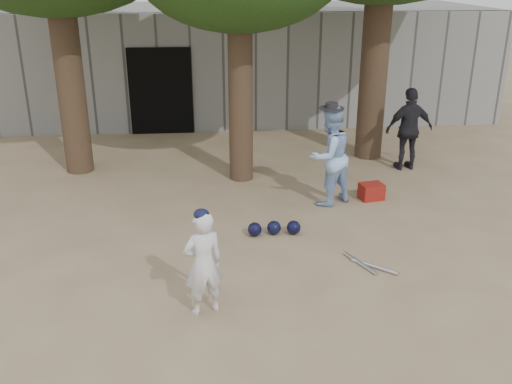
{
  "coord_description": "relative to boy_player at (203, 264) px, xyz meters",
  "views": [
    {
      "loc": [
        -0.14,
        -6.83,
        4.07
      ],
      "look_at": [
        0.6,
        1.0,
        0.95
      ],
      "focal_mm": 40.0,
      "sensor_mm": 36.0,
      "label": 1
    }
  ],
  "objects": [
    {
      "name": "back_building",
      "position": [
        0.2,
        10.99,
        0.81
      ],
      "size": [
        16.0,
        5.24,
        3.0
      ],
      "color": "gray",
      "rests_on": "ground"
    },
    {
      "name": "helmet_row",
      "position": [
        1.15,
        2.14,
        -0.57
      ],
      "size": [
        0.87,
        0.26,
        0.23
      ],
      "color": "black",
      "rests_on": "ground"
    },
    {
      "name": "bat_pile",
      "position": [
        2.37,
        0.95,
        -0.66
      ],
      "size": [
        0.64,
        0.72,
        0.06
      ],
      "color": "#B3B3BA",
      "rests_on": "ground"
    },
    {
      "name": "red_bag",
      "position": [
        3.15,
        3.49,
        -0.54
      ],
      "size": [
        0.48,
        0.4,
        0.3
      ],
      "primitive_type": "cube",
      "rotation": [
        0.0,
        0.0,
        0.2
      ],
      "color": "maroon",
      "rests_on": "ground"
    },
    {
      "name": "spectator_dark",
      "position": [
        4.37,
        5.11,
        0.19
      ],
      "size": [
        1.06,
        0.53,
        1.75
      ],
      "primitive_type": "imported",
      "rotation": [
        0.0,
        0.0,
        3.24
      ],
      "color": "black",
      "rests_on": "ground"
    },
    {
      "name": "ground",
      "position": [
        0.2,
        0.65,
        -0.69
      ],
      "size": [
        70.0,
        70.0,
        0.0
      ],
      "primitive_type": "plane",
      "color": "#937C5E",
      "rests_on": "ground"
    },
    {
      "name": "boy_player",
      "position": [
        0.0,
        0.0,
        0.0
      ],
      "size": [
        0.59,
        0.48,
        1.38
      ],
      "primitive_type": "imported",
      "rotation": [
        0.0,
        0.0,
        3.49
      ],
      "color": "silver",
      "rests_on": "ground"
    },
    {
      "name": "spectator_blue",
      "position": [
        2.28,
        3.37,
        0.22
      ],
      "size": [
        1.11,
        1.04,
        1.81
      ],
      "primitive_type": "imported",
      "rotation": [
        0.0,
        0.0,
        3.67
      ],
      "color": "#98BAEC",
      "rests_on": "ground"
    }
  ]
}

